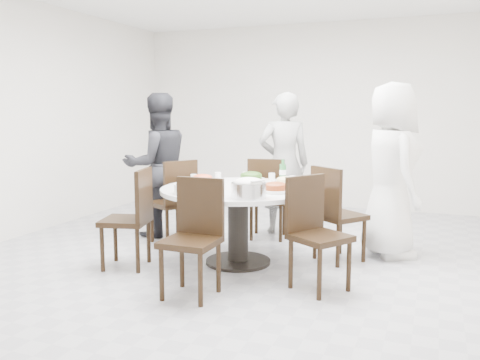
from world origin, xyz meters
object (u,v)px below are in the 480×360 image
(diner_middle, at_px, (284,164))
(soup_bowl, at_px, (190,189))
(chair_s, at_px, (190,239))
(chair_n, at_px, (268,198))
(chair_sw, at_px, (125,218))
(diner_right, at_px, (391,170))
(chair_se, at_px, (320,235))
(chair_ne, at_px, (340,214))
(diner_left, at_px, (158,165))
(dining_table, at_px, (238,226))
(chair_nw, at_px, (172,201))
(beverage_bottle, at_px, (283,171))
(rice_bowl, at_px, (249,190))

(diner_middle, relative_size, soup_bowl, 6.11)
(chair_s, bearing_deg, chair_n, 90.49)
(chair_n, height_order, chair_s, same)
(chair_sw, relative_size, diner_right, 0.53)
(chair_se, bearing_deg, chair_sw, 124.58)
(chair_ne, xyz_separation_m, diner_left, (-2.21, 0.25, 0.37))
(dining_table, bearing_deg, chair_n, 91.83)
(chair_sw, bearing_deg, chair_ne, 102.90)
(diner_left, bearing_deg, chair_sw, 56.41)
(chair_sw, bearing_deg, soup_bowl, 79.45)
(chair_se, xyz_separation_m, diner_right, (0.44, 1.27, 0.41))
(chair_n, bearing_deg, diner_right, 161.00)
(chair_nw, relative_size, chair_s, 1.00)
(diner_right, xyz_separation_m, diner_left, (-2.65, -0.12, -0.04))
(chair_se, bearing_deg, chair_nw, 97.35)
(dining_table, height_order, diner_middle, diner_middle)
(diner_left, xyz_separation_m, soup_bowl, (1.01, -1.17, -0.05))
(soup_bowl, distance_m, beverage_bottle, 1.15)
(chair_sw, relative_size, diner_left, 0.56)
(chair_n, bearing_deg, chair_s, 80.76)
(dining_table, distance_m, chair_se, 1.02)
(soup_bowl, bearing_deg, diner_left, 130.92)
(chair_ne, height_order, rice_bowl, chair_ne)
(diner_right, xyz_separation_m, rice_bowl, (-1.06, -1.30, -0.07))
(chair_s, distance_m, diner_right, 2.30)
(rice_bowl, height_order, soup_bowl, rice_bowl)
(chair_n, xyz_separation_m, chair_s, (0.00, -2.03, 0.00))
(chair_sw, distance_m, soup_bowl, 0.74)
(chair_sw, bearing_deg, chair_n, 135.16)
(chair_n, height_order, diner_middle, diner_middle)
(chair_sw, bearing_deg, dining_table, 103.78)
(chair_sw, xyz_separation_m, chair_se, (1.86, 0.06, 0.00))
(chair_s, relative_size, chair_se, 1.00)
(diner_left, bearing_deg, chair_se, 103.00)
(chair_nw, bearing_deg, chair_n, 152.71)
(chair_n, distance_m, diner_middle, 0.50)
(diner_middle, distance_m, diner_left, 1.51)
(rice_bowl, bearing_deg, dining_table, 120.73)
(beverage_bottle, bearing_deg, diner_left, 173.55)
(chair_s, bearing_deg, chair_se, 29.66)
(chair_ne, relative_size, diner_right, 0.53)
(diner_left, distance_m, soup_bowl, 1.54)
(diner_right, distance_m, beverage_bottle, 1.09)
(chair_n, bearing_deg, chair_sw, 50.02)
(dining_table, relative_size, chair_se, 1.58)
(diner_right, bearing_deg, chair_se, 132.44)
(chair_sw, xyz_separation_m, diner_left, (-0.34, 1.21, 0.37))
(chair_n, bearing_deg, diner_middle, -116.01)
(dining_table, bearing_deg, chair_s, -91.67)
(diner_right, bearing_deg, chair_s, 114.06)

